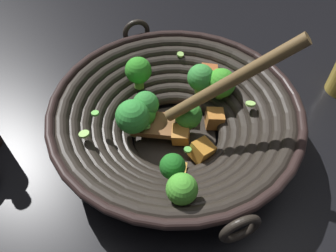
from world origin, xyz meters
The scene contains 2 objects.
ground_plane centered at (0.00, 0.00, 0.00)m, with size 4.00×4.00×0.00m, color black.
wok centered at (0.00, 0.00, 0.06)m, with size 0.40×0.40×0.23m.
Camera 1 is at (-0.35, -0.08, 0.46)m, focal length 35.81 mm.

